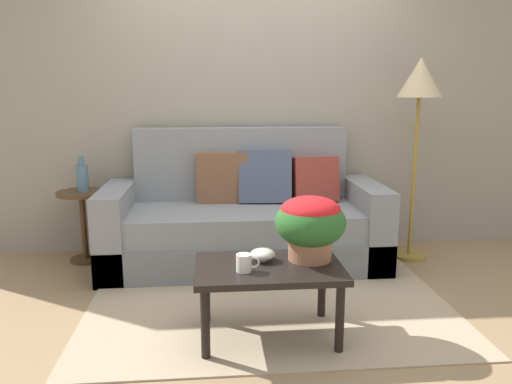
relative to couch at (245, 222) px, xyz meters
name	(u,v)px	position (x,y,z in m)	size (l,w,h in m)	color
ground_plane	(269,304)	(0.10, -0.84, -0.34)	(14.00, 14.00, 0.00)	#997A56
wall_back	(252,99)	(0.10, 0.47, 0.99)	(6.40, 0.12, 2.66)	gray
area_rug	(268,302)	(0.10, -0.83, -0.34)	(2.38, 1.71, 0.01)	tan
couch	(245,222)	(0.00, 0.00, 0.00)	(2.24, 0.88, 1.09)	slate
coffee_table	(269,275)	(0.05, -1.28, 0.03)	(0.83, 0.55, 0.44)	black
side_table	(83,213)	(-1.33, 0.15, 0.07)	(0.39, 0.39, 0.60)	#4C331E
floor_lamp	(419,91)	(1.41, -0.01, 1.06)	(0.35, 0.35, 1.67)	olive
potted_plant	(310,222)	(0.30, -1.21, 0.32)	(0.41, 0.41, 0.37)	#A36B4C
coffee_mug	(245,263)	(-0.10, -1.37, 0.14)	(0.13, 0.08, 0.10)	white
snack_bowl	(263,254)	(0.02, -1.21, 0.13)	(0.15, 0.15, 0.07)	silver
table_vase	(82,177)	(-1.31, 0.14, 0.37)	(0.09, 0.09, 0.29)	slate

